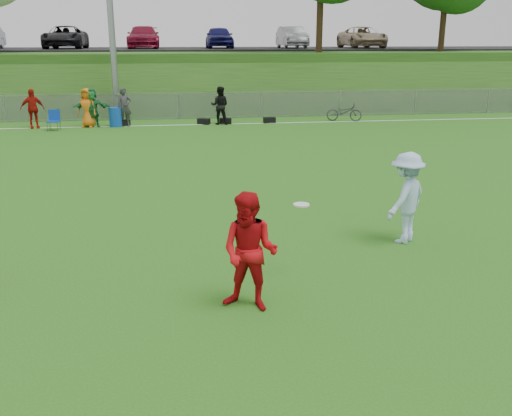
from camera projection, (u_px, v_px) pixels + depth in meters
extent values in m
plane|color=#235F14|center=(202.00, 296.00, 8.69)|extent=(120.00, 120.00, 0.00)
cube|color=white|center=(180.00, 125.00, 25.75)|extent=(60.00, 0.10, 0.01)
cube|color=gray|center=(179.00, 107.00, 27.47)|extent=(58.00, 0.02, 1.20)
cube|color=gray|center=(178.00, 93.00, 27.29)|extent=(58.00, 0.04, 0.04)
cube|color=#255016|center=(176.00, 74.00, 37.64)|extent=(120.00, 18.00, 3.00)
cube|color=black|center=(174.00, 49.00, 39.09)|extent=(120.00, 12.00, 0.10)
imported|color=black|center=(65.00, 37.00, 36.95)|extent=(2.39, 5.18, 1.44)
imported|color=maroon|center=(144.00, 37.00, 37.65)|extent=(2.02, 4.96, 1.44)
imported|color=#12124F|center=(219.00, 37.00, 38.34)|extent=(1.70, 4.23, 1.44)
imported|color=slate|center=(292.00, 37.00, 39.04)|extent=(1.52, 4.37, 1.44)
imported|color=tan|center=(362.00, 37.00, 39.73)|extent=(2.39, 5.18, 1.44)
imported|color=#A8140B|center=(32.00, 109.00, 24.63)|extent=(1.08, 0.74, 1.69)
imported|color=orange|center=(87.00, 108.00, 24.95)|extent=(0.96, 0.77, 1.69)
imported|color=#1D6E32|center=(92.00, 108.00, 24.98)|extent=(1.58, 0.52, 1.69)
imported|color=#323235|center=(124.00, 107.00, 25.17)|extent=(0.68, 0.50, 1.69)
imported|color=black|center=(220.00, 106.00, 25.76)|extent=(0.95, 0.82, 1.69)
cube|color=black|center=(124.00, 123.00, 25.46)|extent=(0.62, 0.50, 0.26)
cube|color=black|center=(204.00, 121.00, 25.96)|extent=(0.62, 0.53, 0.26)
cube|color=black|center=(225.00, 121.00, 26.09)|extent=(0.57, 0.32, 0.26)
cube|color=black|center=(269.00, 120.00, 26.38)|extent=(0.56, 0.31, 0.26)
imported|color=red|center=(250.00, 252.00, 8.07)|extent=(1.05, 0.97, 1.74)
imported|color=#A9C8EB|center=(406.00, 198.00, 10.79)|extent=(1.28, 1.23, 1.75)
cylinder|color=white|center=(301.00, 205.00, 9.11)|extent=(0.27, 0.27, 0.02)
cylinder|color=#0F44AA|center=(116.00, 117.00, 25.22)|extent=(0.73, 0.73, 0.84)
cube|color=#0F3BA7|center=(53.00, 121.00, 24.14)|extent=(0.52, 0.52, 0.05)
cube|color=#0F3BA7|center=(54.00, 115.00, 24.29)|extent=(0.48, 0.08, 0.48)
imported|color=#2E2D30|center=(344.00, 112.00, 26.88)|extent=(1.74, 1.03, 0.86)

